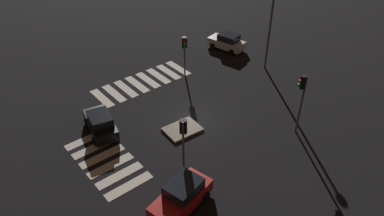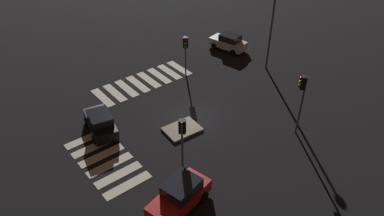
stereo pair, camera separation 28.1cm
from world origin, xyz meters
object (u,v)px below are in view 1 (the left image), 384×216
at_px(car_white, 227,42).
at_px(traffic_light_west, 302,90).
at_px(street_lamp, 272,10).
at_px(traffic_light_north, 183,133).
at_px(traffic_light_south, 185,47).
at_px(traffic_island, 182,129).
at_px(car_red, 182,196).
at_px(car_black, 100,123).

distance_m(car_white, traffic_light_west, 14.37).
distance_m(traffic_light_west, street_lamp, 9.80).
bearing_deg(car_white, traffic_light_north, 114.20).
relative_size(car_white, traffic_light_west, 0.86).
distance_m(traffic_light_south, traffic_light_west, 11.72).
bearing_deg(street_lamp, traffic_light_west, 54.00).
bearing_deg(traffic_light_north, traffic_light_west, -59.26).
xyz_separation_m(traffic_light_south, traffic_light_west, (-0.99, 11.65, 0.78)).
xyz_separation_m(traffic_island, traffic_light_north, (2.30, 3.08, 2.83)).
height_order(traffic_light_west, street_lamp, street_lamp).
relative_size(traffic_light_north, street_lamp, 0.46).
xyz_separation_m(traffic_island, car_white, (-11.89, -7.67, 0.73)).
relative_size(traffic_island, traffic_light_west, 0.57).
height_order(car_white, traffic_light_west, traffic_light_west).
bearing_deg(car_red, traffic_light_west, 167.72).
xyz_separation_m(car_white, street_lamp, (-0.03, 5.20, 4.83)).
relative_size(traffic_light_south, traffic_light_west, 0.78).
xyz_separation_m(traffic_island, car_red, (4.36, 5.49, 0.78)).
xyz_separation_m(traffic_light_west, street_lamp, (-5.63, -7.75, 2.07)).
xyz_separation_m(car_red, traffic_light_south, (-9.66, -11.86, 1.92)).
xyz_separation_m(car_red, car_black, (0.34, -9.10, -0.05)).
relative_size(traffic_island, traffic_light_south, 0.73).
distance_m(car_red, traffic_light_north, 3.78).
relative_size(traffic_island, car_white, 0.67).
xyz_separation_m(car_white, car_black, (16.58, 4.06, 0.00)).
bearing_deg(traffic_light_west, street_lamp, -75.03).
bearing_deg(car_red, traffic_island, -141.86).
height_order(traffic_light_north, street_lamp, street_lamp).
bearing_deg(car_black, traffic_light_north, -148.40).
distance_m(car_white, street_lamp, 7.09).
distance_m(car_red, car_black, 9.11).
bearing_deg(car_white, traffic_light_west, 143.67).
bearing_deg(car_white, street_lamp, 167.43).
distance_m(traffic_island, street_lamp, 13.38).
xyz_separation_m(car_white, traffic_light_west, (5.60, 12.95, 2.75)).
bearing_deg(car_black, car_red, -166.00).
distance_m(traffic_light_south, street_lamp, 8.20).
relative_size(car_white, street_lamp, 0.48).
height_order(car_white, street_lamp, street_lamp).
bearing_deg(traffic_light_south, street_lamp, 93.38).
height_order(traffic_island, traffic_light_north, traffic_light_north).
relative_size(car_red, car_black, 1.06).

